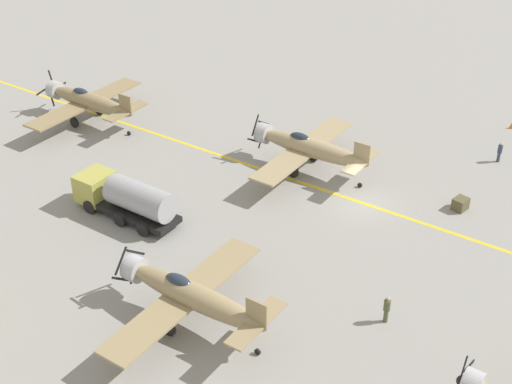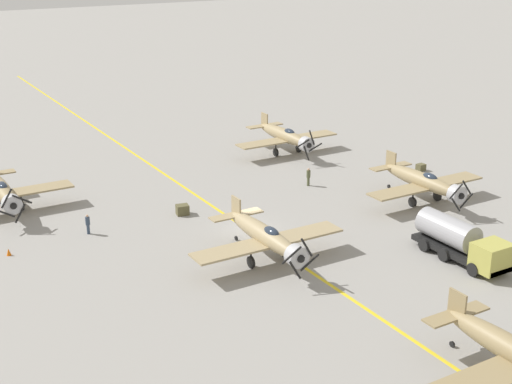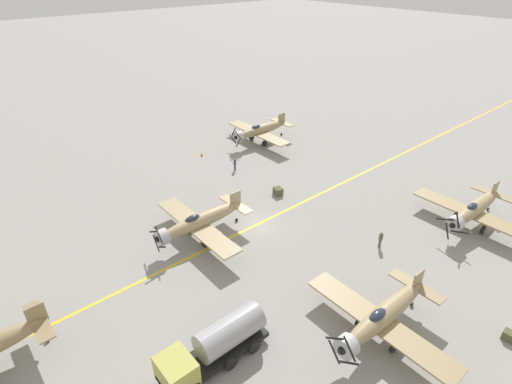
# 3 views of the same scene
# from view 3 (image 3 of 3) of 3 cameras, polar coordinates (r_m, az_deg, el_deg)

# --- Properties ---
(ground_plane) EXTENTS (400.00, 400.00, 0.00)m
(ground_plane) POSITION_cam_3_polar(r_m,az_deg,el_deg) (42.10, -0.18, -4.83)
(ground_plane) COLOR gray
(taxiway_stripe) EXTENTS (0.30, 160.00, 0.01)m
(taxiway_stripe) POSITION_cam_3_polar(r_m,az_deg,el_deg) (42.10, -0.18, -4.83)
(taxiway_stripe) COLOR yellow
(taxiway_stripe) RESTS_ON ground
(airplane_mid_center) EXTENTS (12.00, 9.98, 3.65)m
(airplane_mid_center) POSITION_cam_3_polar(r_m,az_deg,el_deg) (39.58, -8.11, -4.20)
(airplane_mid_center) COLOR tan
(airplane_mid_center) RESTS_ON ground
(airplane_near_left) EXTENTS (12.00, 9.98, 3.71)m
(airplane_near_left) POSITION_cam_3_polar(r_m,az_deg,el_deg) (46.70, 28.68, -2.21)
(airplane_near_left) COLOR tan
(airplane_near_left) RESTS_ON ground
(airplane_near_right) EXTENTS (12.00, 9.98, 3.65)m
(airplane_near_right) POSITION_cam_3_polar(r_m,az_deg,el_deg) (60.67, 0.53, 8.81)
(airplane_near_right) COLOR #9D885F
(airplane_near_right) RESTS_ON ground
(airplane_mid_left) EXTENTS (12.00, 9.98, 3.65)m
(airplane_mid_left) POSITION_cam_3_polar(r_m,az_deg,el_deg) (31.40, 17.58, -16.59)
(airplane_mid_left) COLOR #9C885F
(airplane_mid_left) RESTS_ON ground
(fuel_tanker) EXTENTS (2.68, 8.00, 2.98)m
(fuel_tanker) POSITION_cam_3_polar(r_m,az_deg,el_deg) (29.19, -6.01, -21.02)
(fuel_tanker) COLOR black
(fuel_tanker) RESTS_ON ground
(ground_crew_walking) EXTENTS (0.38, 0.38, 1.76)m
(ground_crew_walking) POSITION_cam_3_polar(r_m,az_deg,el_deg) (40.49, 17.38, -6.39)
(ground_crew_walking) COLOR #515638
(ground_crew_walking) RESTS_ON ground
(ground_crew_inspecting) EXTENTS (0.36, 0.36, 1.67)m
(ground_crew_inspecting) POSITION_cam_3_polar(r_m,az_deg,el_deg) (52.79, -3.04, 4.04)
(ground_crew_inspecting) COLOR #334256
(ground_crew_inspecting) RESTS_ON ground
(supply_crate_by_tanker) EXTENTS (0.90, 0.77, 0.71)m
(supply_crate_by_tanker) POSITION_cam_3_polar(r_m,az_deg,el_deg) (36.23, 32.44, -16.94)
(supply_crate_by_tanker) COLOR brown
(supply_crate_by_tanker) RESTS_ON ground
(supply_crate_mid_lane) EXTENTS (1.20, 1.06, 0.88)m
(supply_crate_mid_lane) POSITION_cam_3_polar(r_m,az_deg,el_deg) (47.37, 3.16, 0.10)
(supply_crate_mid_lane) COLOR brown
(supply_crate_mid_lane) RESTS_ON ground
(traffic_cone) EXTENTS (0.36, 0.36, 0.55)m
(traffic_cone) POSITION_cam_3_polar(r_m,az_deg,el_deg) (57.44, -7.77, 5.36)
(traffic_cone) COLOR orange
(traffic_cone) RESTS_ON ground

